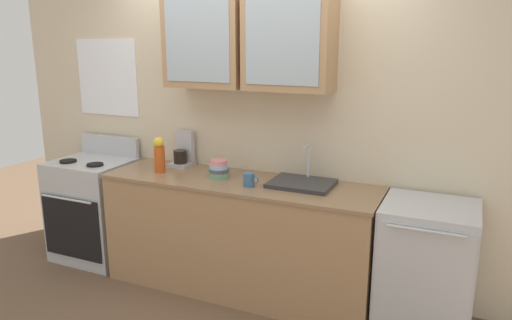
{
  "coord_description": "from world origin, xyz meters",
  "views": [
    {
      "loc": [
        1.57,
        -3.18,
        1.95
      ],
      "look_at": [
        0.14,
        0.0,
        1.08
      ],
      "focal_mm": 34.09,
      "sensor_mm": 36.0,
      "label": 1
    }
  ],
  "objects_px": {
    "vase": "(159,155)",
    "dishwasher": "(425,269)",
    "bowl_stack": "(219,169)",
    "sink_faucet": "(302,182)",
    "coffee_maker": "(183,153)",
    "stove_range": "(94,209)",
    "cup_near_sink": "(249,180)"
  },
  "relations": [
    {
      "from": "coffee_maker",
      "to": "cup_near_sink",
      "type": "bearing_deg",
      "value": -22.91
    },
    {
      "from": "sink_faucet",
      "to": "bowl_stack",
      "type": "height_order",
      "value": "sink_faucet"
    },
    {
      "from": "sink_faucet",
      "to": "bowl_stack",
      "type": "xyz_separation_m",
      "value": [
        -0.66,
        -0.07,
        0.04
      ]
    },
    {
      "from": "sink_faucet",
      "to": "coffee_maker",
      "type": "distance_m",
      "value": 1.12
    },
    {
      "from": "sink_faucet",
      "to": "bowl_stack",
      "type": "bearing_deg",
      "value": -174.27
    },
    {
      "from": "sink_faucet",
      "to": "bowl_stack",
      "type": "relative_size",
      "value": 2.76
    },
    {
      "from": "coffee_maker",
      "to": "stove_range",
      "type": "bearing_deg",
      "value": -165.21
    },
    {
      "from": "stove_range",
      "to": "vase",
      "type": "relative_size",
      "value": 3.75
    },
    {
      "from": "cup_near_sink",
      "to": "dishwasher",
      "type": "bearing_deg",
      "value": 4.57
    },
    {
      "from": "cup_near_sink",
      "to": "coffee_maker",
      "type": "distance_m",
      "value": 0.83
    },
    {
      "from": "sink_faucet",
      "to": "vase",
      "type": "relative_size",
      "value": 1.58
    },
    {
      "from": "stove_range",
      "to": "coffee_maker",
      "type": "height_order",
      "value": "coffee_maker"
    },
    {
      "from": "cup_near_sink",
      "to": "coffee_maker",
      "type": "xyz_separation_m",
      "value": [
        -0.76,
        0.32,
        0.06
      ]
    },
    {
      "from": "dishwasher",
      "to": "coffee_maker",
      "type": "bearing_deg",
      "value": 173.7
    },
    {
      "from": "stove_range",
      "to": "cup_near_sink",
      "type": "bearing_deg",
      "value": -3.75
    },
    {
      "from": "bowl_stack",
      "to": "dishwasher",
      "type": "distance_m",
      "value": 1.65
    },
    {
      "from": "vase",
      "to": "coffee_maker",
      "type": "bearing_deg",
      "value": 78.08
    },
    {
      "from": "coffee_maker",
      "to": "sink_faucet",
      "type": "bearing_deg",
      "value": -7.34
    },
    {
      "from": "vase",
      "to": "coffee_maker",
      "type": "xyz_separation_m",
      "value": [
        0.06,
        0.26,
        -0.04
      ]
    },
    {
      "from": "stove_range",
      "to": "cup_near_sink",
      "type": "relative_size",
      "value": 8.97
    },
    {
      "from": "sink_faucet",
      "to": "coffee_maker",
      "type": "height_order",
      "value": "coffee_maker"
    },
    {
      "from": "vase",
      "to": "dishwasher",
      "type": "distance_m",
      "value": 2.16
    },
    {
      "from": "cup_near_sink",
      "to": "dishwasher",
      "type": "distance_m",
      "value": 1.35
    },
    {
      "from": "bowl_stack",
      "to": "vase",
      "type": "xyz_separation_m",
      "value": [
        -0.51,
        -0.06,
        0.08
      ]
    },
    {
      "from": "dishwasher",
      "to": "coffee_maker",
      "type": "xyz_separation_m",
      "value": [
        -2.02,
        0.22,
        0.56
      ]
    },
    {
      "from": "dishwasher",
      "to": "bowl_stack",
      "type": "bearing_deg",
      "value": 179.48
    },
    {
      "from": "stove_range",
      "to": "vase",
      "type": "xyz_separation_m",
      "value": [
        0.77,
        -0.05,
        0.59
      ]
    },
    {
      "from": "sink_faucet",
      "to": "coffee_maker",
      "type": "xyz_separation_m",
      "value": [
        -1.11,
        0.14,
        0.09
      ]
    },
    {
      "from": "vase",
      "to": "coffee_maker",
      "type": "relative_size",
      "value": 1.0
    },
    {
      "from": "dishwasher",
      "to": "coffee_maker",
      "type": "height_order",
      "value": "coffee_maker"
    },
    {
      "from": "vase",
      "to": "bowl_stack",
      "type": "bearing_deg",
      "value": 6.29
    },
    {
      "from": "bowl_stack",
      "to": "coffee_maker",
      "type": "distance_m",
      "value": 0.5
    }
  ]
}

